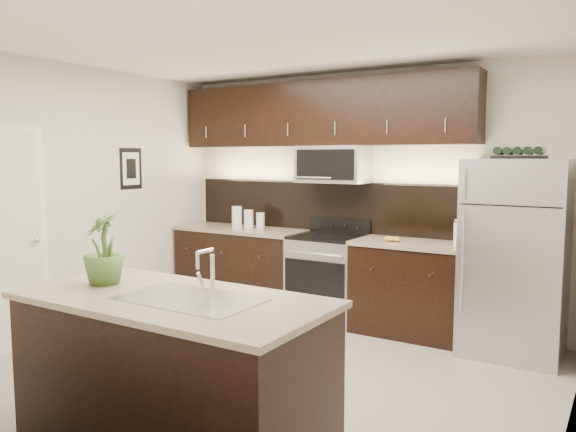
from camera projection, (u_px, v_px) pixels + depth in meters
The scene contains 12 objects.
ground at pixel (259, 374), 4.61m from camera, with size 4.50×4.50×0.00m, color gray.
room_walls at pixel (244, 168), 4.46m from camera, with size 4.52×4.02×2.71m.
counter_run at pixel (311, 275), 6.23m from camera, with size 3.51×0.65×0.94m.
upper_fixtures at pixel (321, 124), 6.17m from camera, with size 3.49×0.40×1.66m.
island at pixel (173, 371), 3.45m from camera, with size 1.96×0.96×0.94m.
sink_faucet at pixel (191, 296), 3.33m from camera, with size 0.84×0.50×0.28m.
refrigerator at pixel (515, 258), 5.03m from camera, with size 0.85×0.77×1.76m, color #B2B2B7.
wine_rack at pixel (520, 153), 4.93m from camera, with size 0.44×0.27×0.10m.
plant at pixel (104, 248), 3.70m from camera, with size 0.27×0.27×0.48m, color #3F6127.
canisters at pixel (246, 219), 6.63m from camera, with size 0.37×0.22×0.26m.
french_press at pixel (460, 233), 5.28m from camera, with size 0.12×0.12×0.34m.
bananas at pixel (389, 238), 5.62m from camera, with size 0.16×0.13×0.05m, color gold.
Camera 1 is at (2.54, -3.66, 1.78)m, focal length 35.00 mm.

